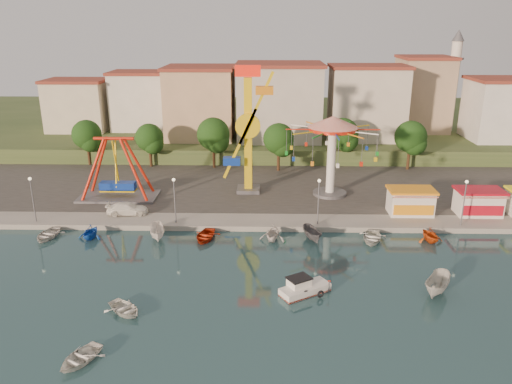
{
  "coord_description": "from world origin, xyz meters",
  "views": [
    {
      "loc": [
        2.26,
        -39.12,
        22.04
      ],
      "look_at": [
        1.05,
        14.0,
        4.0
      ],
      "focal_mm": 35.0,
      "sensor_mm": 36.0,
      "label": 1
    }
  ],
  "objects_px": {
    "kamikaze_tower": "(250,133)",
    "skiff": "(438,285)",
    "cabin_motorboat": "(304,289)",
    "van": "(127,209)",
    "rowboat_a": "(125,309)",
    "wave_swinger": "(332,138)",
    "pirate_ship_ride": "(116,169)"
  },
  "relations": [
    {
      "from": "pirate_ship_ride",
      "to": "kamikaze_tower",
      "type": "bearing_deg",
      "value": 9.14
    },
    {
      "from": "van",
      "to": "wave_swinger",
      "type": "bearing_deg",
      "value": -78.4
    },
    {
      "from": "pirate_ship_ride",
      "to": "skiff",
      "type": "xyz_separation_m",
      "value": [
        33.8,
        -22.47,
        -3.54
      ]
    },
    {
      "from": "wave_swinger",
      "to": "rowboat_a",
      "type": "bearing_deg",
      "value": -125.17
    },
    {
      "from": "pirate_ship_ride",
      "to": "kamikaze_tower",
      "type": "xyz_separation_m",
      "value": [
        16.91,
        2.72,
        4.17
      ]
    },
    {
      "from": "cabin_motorboat",
      "to": "rowboat_a",
      "type": "relative_size",
      "value": 1.35
    },
    {
      "from": "pirate_ship_ride",
      "to": "skiff",
      "type": "bearing_deg",
      "value": -33.62
    },
    {
      "from": "pirate_ship_ride",
      "to": "kamikaze_tower",
      "type": "relative_size",
      "value": 0.61
    },
    {
      "from": "pirate_ship_ride",
      "to": "rowboat_a",
      "type": "bearing_deg",
      "value": -73.2
    },
    {
      "from": "cabin_motorboat",
      "to": "van",
      "type": "height_order",
      "value": "van"
    },
    {
      "from": "rowboat_a",
      "to": "van",
      "type": "height_order",
      "value": "van"
    },
    {
      "from": "pirate_ship_ride",
      "to": "van",
      "type": "xyz_separation_m",
      "value": [
        2.73,
        -5.84,
        -3.1
      ]
    },
    {
      "from": "kamikaze_tower",
      "to": "van",
      "type": "distance_m",
      "value": 18.09
    },
    {
      "from": "wave_swinger",
      "to": "cabin_motorboat",
      "type": "height_order",
      "value": "wave_swinger"
    },
    {
      "from": "wave_swinger",
      "to": "skiff",
      "type": "relative_size",
      "value": 2.64
    },
    {
      "from": "kamikaze_tower",
      "to": "skiff",
      "type": "relative_size",
      "value": 3.75
    },
    {
      "from": "skiff",
      "to": "kamikaze_tower",
      "type": "bearing_deg",
      "value": 156.51
    },
    {
      "from": "kamikaze_tower",
      "to": "rowboat_a",
      "type": "height_order",
      "value": "kamikaze_tower"
    },
    {
      "from": "pirate_ship_ride",
      "to": "skiff",
      "type": "distance_m",
      "value": 40.74
    },
    {
      "from": "wave_swinger",
      "to": "cabin_motorboat",
      "type": "bearing_deg",
      "value": -101.7
    },
    {
      "from": "van",
      "to": "rowboat_a",
      "type": "bearing_deg",
      "value": -171.36
    },
    {
      "from": "rowboat_a",
      "to": "kamikaze_tower",
      "type": "bearing_deg",
      "value": 23.63
    },
    {
      "from": "pirate_ship_ride",
      "to": "cabin_motorboat",
      "type": "height_order",
      "value": "pirate_ship_ride"
    },
    {
      "from": "kamikaze_tower",
      "to": "cabin_motorboat",
      "type": "height_order",
      "value": "kamikaze_tower"
    },
    {
      "from": "pirate_ship_ride",
      "to": "cabin_motorboat",
      "type": "distance_m",
      "value": 32.03
    },
    {
      "from": "cabin_motorboat",
      "to": "skiff",
      "type": "height_order",
      "value": "skiff"
    },
    {
      "from": "cabin_motorboat",
      "to": "skiff",
      "type": "xyz_separation_m",
      "value": [
        11.41,
        0.08,
        0.43
      ]
    },
    {
      "from": "kamikaze_tower",
      "to": "skiff",
      "type": "xyz_separation_m",
      "value": [
        16.89,
        -25.19,
        -7.71
      ]
    },
    {
      "from": "wave_swinger",
      "to": "cabin_motorboat",
      "type": "distance_m",
      "value": 26.07
    },
    {
      "from": "rowboat_a",
      "to": "skiff",
      "type": "relative_size",
      "value": 0.78
    },
    {
      "from": "kamikaze_tower",
      "to": "van",
      "type": "xyz_separation_m",
      "value": [
        -14.18,
        -8.56,
        -7.27
      ]
    },
    {
      "from": "wave_swinger",
      "to": "skiff",
      "type": "xyz_separation_m",
      "value": [
        6.36,
        -24.28,
        -7.35
      ]
    }
  ]
}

